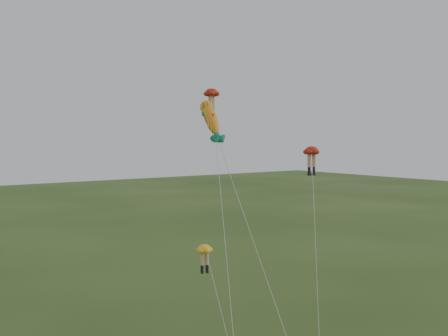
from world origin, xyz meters
TOP-DOWN VIEW (x-y plane):
  - legs_kite_red_high at (3.91, 11.86)m, footprint 7.73×13.45m
  - legs_kite_red_mid at (8.14, 4.95)m, footprint 5.95×6.78m
  - legs_kite_yellow at (-4.14, 0.78)m, footprint 1.76×3.32m
  - fish_kite at (-0.79, 5.19)m, footprint 2.39×9.08m

SIDE VIEW (x-z plane):
  - legs_kite_yellow at x=-4.14m, z-range 3.90..13.30m
  - legs_kite_red_mid at x=8.14m, z-range 6.47..20.99m
  - fish_kite at x=-0.79m, z-range 7.39..25.23m
  - legs_kite_red_high at x=3.91m, z-range 8.66..27.78m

